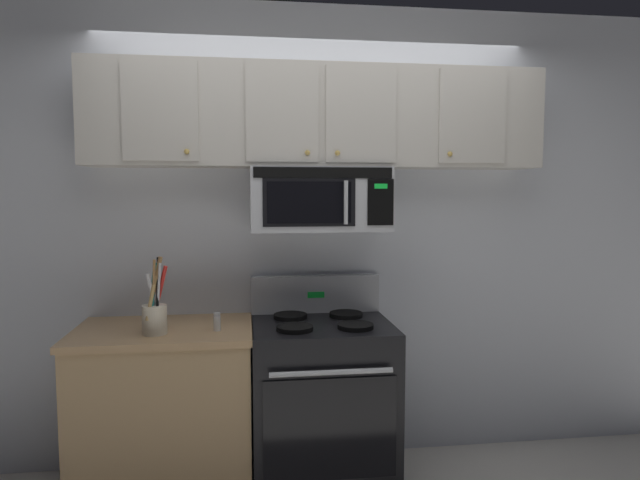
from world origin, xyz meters
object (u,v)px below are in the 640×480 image
(stove_range, at_px, (322,400))
(salt_shaker, at_px, (217,322))
(utensil_crock_cream, at_px, (155,313))
(over_range_microwave, at_px, (319,199))

(stove_range, height_order, salt_shaker, stove_range)
(stove_range, xyz_separation_m, utensil_crock_cream, (-0.86, -0.12, 0.54))
(over_range_microwave, xyz_separation_m, salt_shaker, (-0.56, -0.21, -0.63))
(utensil_crock_cream, relative_size, salt_shaker, 4.22)
(over_range_microwave, height_order, salt_shaker, over_range_microwave)
(stove_range, bearing_deg, salt_shaker, -170.18)
(over_range_microwave, bearing_deg, stove_range, -89.86)
(utensil_crock_cream, distance_m, salt_shaker, 0.31)
(stove_range, height_order, utensil_crock_cream, utensil_crock_cream)
(over_range_microwave, bearing_deg, salt_shaker, -159.10)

